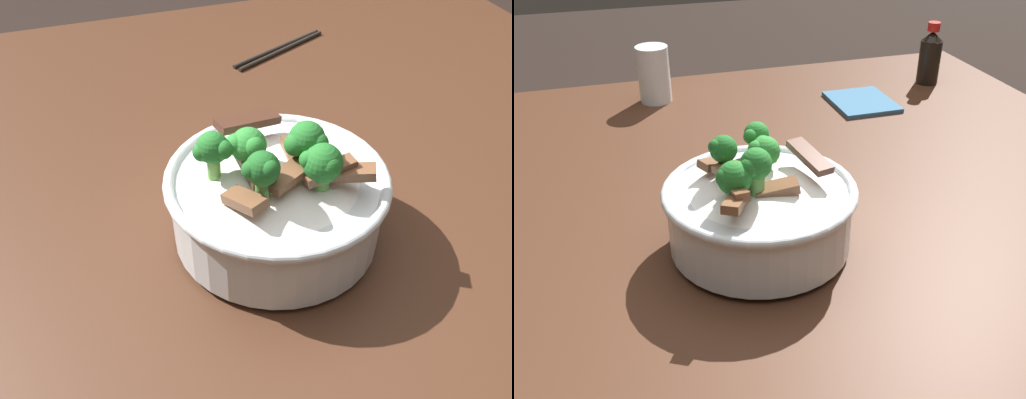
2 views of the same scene
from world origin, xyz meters
The scene contains 5 objects.
dining_table centered at (0.00, 0.00, 0.69)m, with size 1.36×1.09×0.80m.
rice_bowl centered at (0.00, 0.14, 0.86)m, with size 0.24×0.24×0.15m.
drinking_glass centered at (0.55, 0.19, 0.85)m, with size 0.06×0.06×0.11m.
soy_sauce_bottle centered at (0.48, -0.38, 0.86)m, with size 0.05×0.05×0.13m.
folded_napkin centered at (0.41, -0.20, 0.80)m, with size 0.13×0.12×0.01m, color #386689.
Camera 2 is at (-0.59, 0.30, 1.24)m, focal length 41.23 mm.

